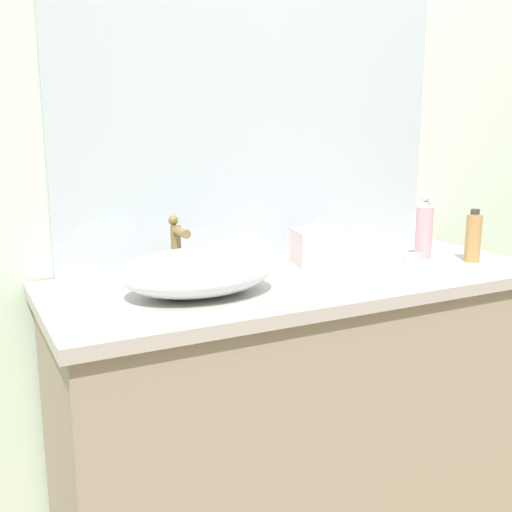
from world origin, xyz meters
The scene contains 9 objects.
bathroom_wall_rear centered at (0.00, 0.73, 1.30)m, with size 6.00×0.06×2.60m, color silver.
vanity_counter centered at (-0.06, 0.39, 0.44)m, with size 1.51×0.59×0.89m.
wall_mirror_panel centered at (-0.06, 0.69, 1.48)m, with size 1.33×0.01×1.20m, color #B2BCC6.
sink_basin centered at (-0.42, 0.35, 0.95)m, with size 0.41×0.28×0.12m, color silver.
faucet centered at (-0.42, 0.51, 0.99)m, with size 0.03×0.12×0.18m.
soap_dispenser centered at (0.42, 0.43, 0.98)m, with size 0.06×0.06×0.22m.
lotion_bottle centered at (0.52, 0.32, 0.97)m, with size 0.05×0.05×0.17m.
tissue_box centered at (0.04, 0.50, 0.95)m, with size 0.16×0.16×0.15m.
candle_jar centered at (0.32, 0.37, 0.90)m, with size 0.06×0.06×0.03m, color silver.
Camera 1 is at (-0.97, -1.05, 1.30)m, focal length 41.77 mm.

